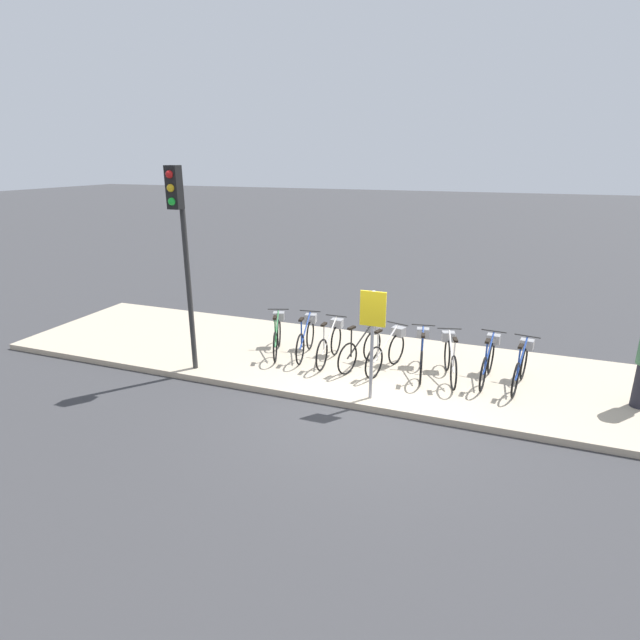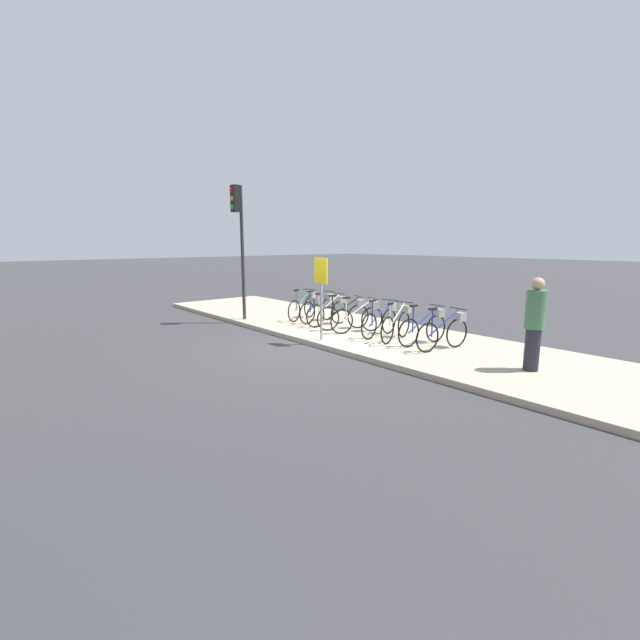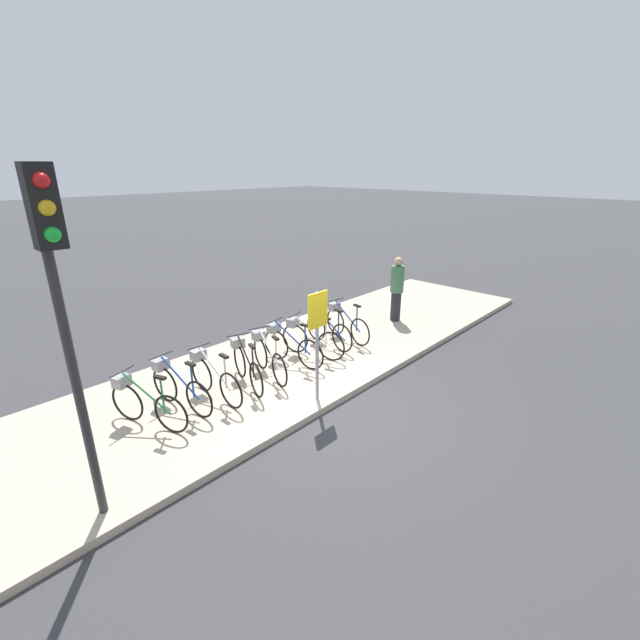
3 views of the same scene
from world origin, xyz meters
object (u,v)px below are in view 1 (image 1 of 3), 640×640
object	(u,v)px
parked_bicycle_4	(388,349)
traffic_light	(180,229)
parked_bicycle_6	(450,357)
parked_bicycle_0	(277,334)
parked_bicycle_2	(331,341)
parked_bicycle_3	(363,346)
parked_bicycle_8	(521,365)
parked_bicycle_5	(422,352)
sign_post	(372,327)
parked_bicycle_7	(489,359)
parked_bicycle_1	(306,336)

from	to	relation	value
parked_bicycle_4	traffic_light	bearing A→B (deg)	-159.16
parked_bicycle_6	parked_bicycle_0	bearing A→B (deg)	179.50
parked_bicycle_2	parked_bicycle_3	bearing A→B (deg)	-2.94
parked_bicycle_8	traffic_light	xyz separation A→B (m)	(-6.09, -1.50, 2.37)
parked_bicycle_5	parked_bicycle_2	bearing A→B (deg)	-178.88
parked_bicycle_0	sign_post	world-z (taller)	sign_post
sign_post	parked_bicycle_0	bearing A→B (deg)	149.93
parked_bicycle_5	parked_bicycle_6	xyz separation A→B (m)	(0.54, -0.04, 0.00)
parked_bicycle_6	parked_bicycle_7	bearing A→B (deg)	11.36
parked_bicycle_5	traffic_light	distance (m)	5.11
parked_bicycle_1	parked_bicycle_4	distance (m)	1.82
parked_bicycle_4	sign_post	bearing A→B (deg)	-89.91
parked_bicycle_2	sign_post	size ratio (longest dim) A/B	0.79
parked_bicycle_1	parked_bicycle_3	bearing A→B (deg)	-7.39
parked_bicycle_1	traffic_light	world-z (taller)	traffic_light
traffic_light	parked_bicycle_8	bearing A→B (deg)	13.80
parked_bicycle_5	traffic_light	world-z (taller)	traffic_light
parked_bicycle_2	traffic_light	size ratio (longest dim) A/B	0.39
parked_bicycle_0	parked_bicycle_1	xyz separation A→B (m)	(0.63, 0.10, 0.00)
parked_bicycle_3	parked_bicycle_7	xyz separation A→B (m)	(2.40, 0.18, 0.00)
parked_bicycle_2	parked_bicycle_5	world-z (taller)	same
parked_bicycle_4	parked_bicycle_7	distance (m)	1.89
parked_bicycle_5	parked_bicycle_6	bearing A→B (deg)	-3.73
parked_bicycle_1	sign_post	xyz separation A→B (m)	(1.81, -1.52, 0.91)
parked_bicycle_1	parked_bicycle_3	distance (m)	1.30
parked_bicycle_4	sign_post	size ratio (longest dim) A/B	0.76
parked_bicycle_2	parked_bicycle_8	distance (m)	3.67
parked_bicycle_6	traffic_light	bearing A→B (deg)	-163.48
parked_bicycle_6	parked_bicycle_4	bearing A→B (deg)	-177.78
parked_bicycle_5	sign_post	distance (m)	1.80
parked_bicycle_2	parked_bicycle_4	bearing A→B (deg)	-2.11
parked_bicycle_4	parked_bicycle_5	xyz separation A→B (m)	(0.65, 0.08, 0.00)
parked_bicycle_0	sign_post	distance (m)	2.97
parked_bicycle_5	parked_bicycle_7	distance (m)	1.24
parked_bicycle_0	parked_bicycle_3	size ratio (longest dim) A/B	0.99
traffic_light	parked_bicycle_0	bearing A→B (deg)	50.84
parked_bicycle_6	parked_bicycle_8	size ratio (longest dim) A/B	0.99
parked_bicycle_6	parked_bicycle_2	bearing A→B (deg)	-179.97
parked_bicycle_1	parked_bicycle_7	distance (m)	3.69
parked_bicycle_2	parked_bicycle_6	distance (m)	2.40
parked_bicycle_1	parked_bicycle_6	xyz separation A→B (m)	(3.00, -0.13, 0.00)
parked_bicycle_0	parked_bicycle_8	distance (m)	4.90
parked_bicycle_1	parked_bicycle_4	size ratio (longest dim) A/B	1.03
parked_bicycle_2	parked_bicycle_6	size ratio (longest dim) A/B	1.03
parked_bicycle_3	parked_bicycle_2	bearing A→B (deg)	177.06
parked_bicycle_4	parked_bicycle_8	size ratio (longest dim) A/B	0.98
parked_bicycle_0	parked_bicycle_3	world-z (taller)	same
parked_bicycle_6	sign_post	bearing A→B (deg)	-130.54
parked_bicycle_1	traffic_light	size ratio (longest dim) A/B	0.39
parked_bicycle_0	parked_bicycle_2	size ratio (longest dim) A/B	0.95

